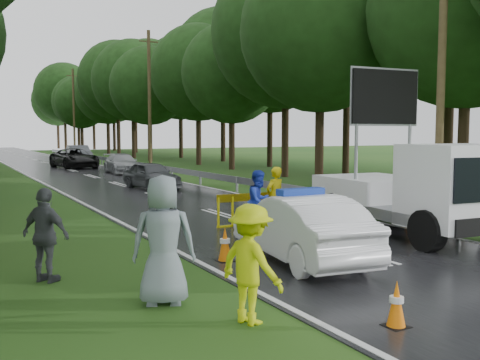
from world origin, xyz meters
TOP-DOWN VIEW (x-y plane):
  - ground at (0.00, 0.00)m, footprint 160.00×160.00m
  - road at (0.00, 30.00)m, footprint 7.00×140.00m
  - guardrail at (3.70, 29.67)m, footprint 0.12×60.06m
  - utility_pole_near at (5.20, 2.00)m, footprint 1.40×0.24m
  - utility_pole_mid at (5.20, 28.00)m, footprint 1.40×0.24m
  - utility_pole_far at (5.20, 54.00)m, footprint 1.40×0.24m
  - police_sedan at (-1.44, -0.22)m, footprint 2.03×4.35m
  - work_truck at (2.80, 0.56)m, footprint 2.96×5.74m
  - barrier at (-0.11, 4.00)m, footprint 2.29×0.14m
  - officer at (0.26, 3.42)m, footprint 0.70×0.53m
  - civilian at (-0.50, 3.00)m, footprint 0.98×0.87m
  - bystander_left at (-4.15, -2.87)m, footprint 0.91×1.22m
  - bystander_mid at (-6.32, 0.69)m, footprint 0.95×1.04m
  - bystander_right at (-4.92, -1.50)m, footprint 1.17×0.99m
  - queue_car_first at (0.80, 15.31)m, footprint 2.04×4.03m
  - queue_car_second at (2.42, 25.69)m, footprint 2.03×4.55m
  - queue_car_third at (0.80, 32.85)m, footprint 3.12×5.66m
  - queue_car_fourth at (2.58, 39.67)m, footprint 1.88×4.88m
  - cone_near_left at (-2.50, -4.00)m, footprint 0.31×0.31m
  - cone_center at (0.50, 0.00)m, footprint 0.31×0.31m
  - cone_far at (1.40, 5.00)m, footprint 0.31×0.31m
  - cone_left_mid at (-2.83, 0.50)m, footprint 0.35×0.35m
  - cone_right at (3.50, 1.50)m, footprint 0.31×0.31m

SIDE VIEW (x-z plane):
  - ground at x=0.00m, z-range 0.00..0.00m
  - road at x=0.00m, z-range 0.00..0.02m
  - cone_right at x=3.50m, z-range -0.01..0.64m
  - cone_center at x=0.50m, z-range -0.01..0.64m
  - cone_near_left at x=-2.50m, z-range -0.01..0.65m
  - cone_far at x=1.40m, z-range -0.01..0.66m
  - cone_left_mid at x=-2.83m, z-range -0.01..0.72m
  - guardrail at x=3.70m, z-range 0.20..0.90m
  - queue_car_second at x=2.42m, z-range 0.00..1.30m
  - queue_car_first at x=0.80m, z-range 0.00..1.32m
  - police_sedan at x=-1.44m, z-range -0.07..1.45m
  - barrier at x=-0.11m, z-range 0.24..1.19m
  - queue_car_third at x=0.80m, z-range 0.00..1.50m
  - queue_car_fourth at x=2.58m, z-range 0.00..1.59m
  - civilian at x=-0.50m, z-range 0.00..1.68m
  - bystander_left at x=-4.15m, z-range 0.00..1.69m
  - bystander_mid at x=-6.32m, z-range 0.00..1.70m
  - officer at x=0.26m, z-range 0.00..1.72m
  - bystander_right at x=-4.92m, z-range 0.00..2.03m
  - work_truck at x=2.80m, z-range -1.01..3.40m
  - utility_pole_near at x=5.20m, z-range 0.06..10.06m
  - utility_pole_mid at x=5.20m, z-range 0.06..10.06m
  - utility_pole_far at x=5.20m, z-range 0.06..10.06m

